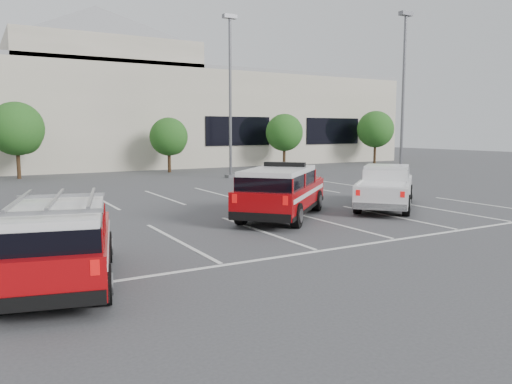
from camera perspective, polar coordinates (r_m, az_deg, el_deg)
ground at (r=15.17m, az=0.73°, el=-4.55°), size 120.00×120.00×0.00m
stall_markings at (r=19.12m, az=-6.11°, el=-2.15°), size 23.00×15.00×0.01m
convention_building at (r=45.37m, az=-20.11°, el=8.73°), size 60.00×16.99×13.20m
tree_mid_left at (r=34.96m, az=-25.54°, el=6.35°), size 3.37×3.37×4.85m
tree_mid_right at (r=37.08m, az=-9.83°, el=6.10°), size 2.77×2.77×3.99m
tree_right at (r=41.55m, az=3.33°, el=6.65°), size 3.07×3.07×4.42m
tree_far_right at (r=47.74m, az=13.53°, el=6.84°), size 3.37×3.37×4.85m
light_pole_mid at (r=32.34m, az=-2.96°, el=10.83°), size 0.90×0.60×10.24m
light_pole_right at (r=32.84m, az=16.46°, el=10.49°), size 0.90×0.60×10.24m
fire_chief_suv at (r=17.46m, az=2.92°, el=-0.40°), size 5.36×5.20×1.93m
white_pickup at (r=20.39m, az=14.57°, el=0.10°), size 5.27×5.00×1.66m
ladder_suv at (r=10.56m, az=-21.44°, el=-6.15°), size 2.84×4.90×1.81m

